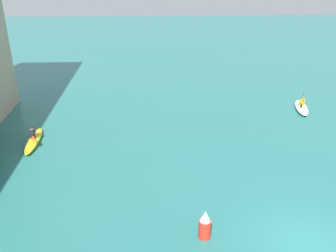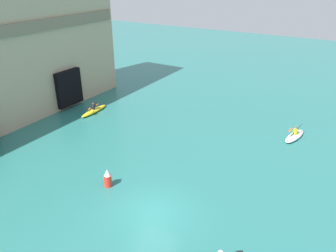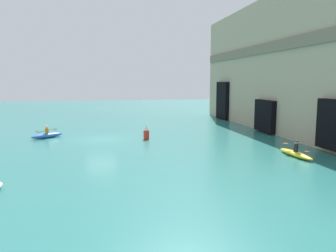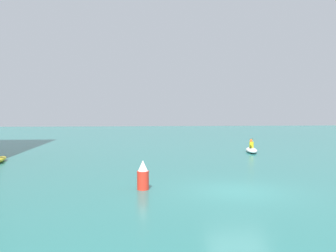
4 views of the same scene
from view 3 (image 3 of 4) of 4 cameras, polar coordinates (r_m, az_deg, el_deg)
The scene contains 5 objects.
ground_plane at distance 29.04m, azimuth -11.60°, elevation -2.29°, with size 120.00×120.00×0.00m, color #28706B.
cliff_bluff at distance 35.30m, azimuth 21.40°, elevation 9.78°, with size 35.16×6.87×13.19m.
kayak_yellow at distance 23.57m, azimuth 21.34°, elevation -4.45°, with size 3.46×0.89×1.10m.
kayak_blue at distance 31.08m, azimuth -20.31°, elevation -1.51°, with size 2.35×2.74×1.08m.
marker_buoy at distance 28.49m, azimuth -3.80°, elevation -1.16°, with size 0.50×0.50×1.24m.
Camera 3 is at (28.61, 0.50, 4.99)m, focal length 35.00 mm.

